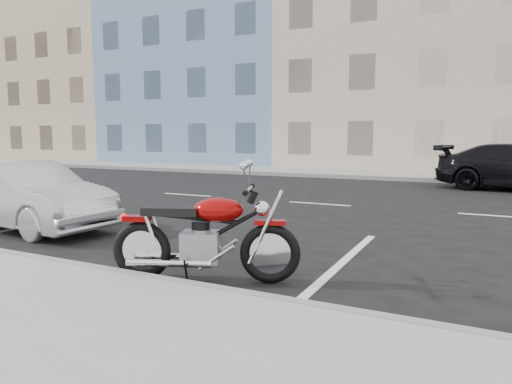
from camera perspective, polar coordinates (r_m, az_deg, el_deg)
ground at (r=11.11m, az=17.75°, el=-2.10°), size 120.00×120.00×0.00m
sidewalk_far at (r=20.71m, az=7.69°, el=2.44°), size 80.00×3.40×0.15m
curb_far at (r=19.11m, az=6.05°, el=2.10°), size 80.00×0.12×0.16m
bldg_far_west at (r=38.97m, az=-19.49°, el=12.93°), size 12.00×12.00×12.00m
bldg_blue at (r=31.70m, az=-3.61°, el=15.69°), size 12.00×12.00×13.00m
bldg_cream at (r=27.70m, az=19.27°, el=15.02°), size 12.00×12.00×11.50m
motorcycle at (r=5.24m, az=2.09°, el=-6.05°), size 2.11×1.03×1.11m
sedan_silver at (r=9.31m, az=-26.86°, el=-0.39°), size 3.84×1.64×1.23m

